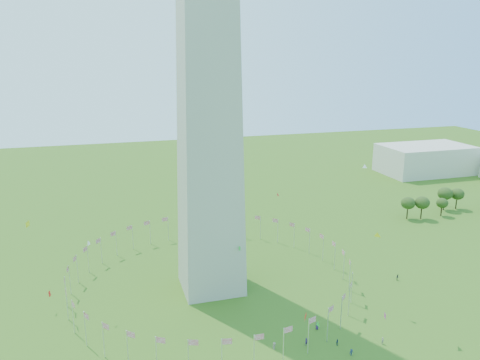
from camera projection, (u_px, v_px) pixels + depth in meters
name	position (u px, v px, depth m)	size (l,w,h in m)	color
flag_ring	(211.00, 273.00, 136.39)	(80.24, 80.24, 9.00)	silver
gov_building_east_a	(425.00, 159.00, 269.40)	(50.00, 30.00, 16.00)	beige
kites_aloft	(309.00, 263.00, 110.85)	(91.20, 55.10, 31.12)	yellow
tree_line_east	(456.00, 202.00, 201.14)	(53.42, 15.64, 10.46)	#35531B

